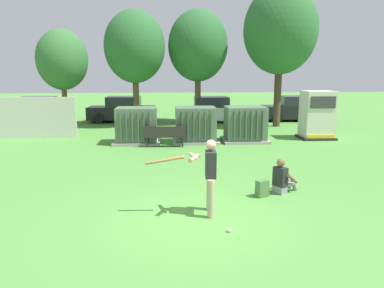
# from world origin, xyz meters

# --- Properties ---
(ground_plane) EXTENTS (96.00, 96.00, 0.00)m
(ground_plane) POSITION_xyz_m (0.00, 0.00, 0.00)
(ground_plane) COLOR #51933D
(fence_panel) EXTENTS (4.80, 0.12, 2.00)m
(fence_panel) POSITION_xyz_m (-7.46, 10.50, 1.00)
(fence_panel) COLOR beige
(fence_panel) RESTS_ON ground
(transformer_west) EXTENTS (2.10, 1.70, 1.62)m
(transformer_west) POSITION_xyz_m (-2.01, 8.93, 0.79)
(transformer_west) COLOR #9E9B93
(transformer_west) RESTS_ON ground
(transformer_mid_west) EXTENTS (2.10, 1.70, 1.62)m
(transformer_mid_west) POSITION_xyz_m (0.66, 8.95, 0.79)
(transformer_mid_west) COLOR #9E9B93
(transformer_mid_west) RESTS_ON ground
(transformer_mid_east) EXTENTS (2.10, 1.70, 1.62)m
(transformer_mid_east) POSITION_xyz_m (2.97, 8.96, 0.79)
(transformer_mid_east) COLOR #9E9B93
(transformer_mid_east) RESTS_ON ground
(generator_enclosure) EXTENTS (1.60, 1.40, 2.30)m
(generator_enclosure) POSITION_xyz_m (6.59, 9.49, 1.14)
(generator_enclosure) COLOR #262626
(generator_enclosure) RESTS_ON ground
(park_bench) EXTENTS (1.82, 0.50, 0.92)m
(park_bench) POSITION_xyz_m (-0.73, 7.92, 0.54)
(park_bench) COLOR #2D2823
(park_bench) RESTS_ON ground
(batter) EXTENTS (1.61, 0.72, 1.74)m
(batter) POSITION_xyz_m (0.28, 0.25, 0.98)
(batter) COLOR tan
(batter) RESTS_ON ground
(sports_ball) EXTENTS (0.09, 0.09, 0.09)m
(sports_ball) POSITION_xyz_m (0.61, -0.77, 0.04)
(sports_ball) COLOR white
(sports_ball) RESTS_ON ground
(seated_spectator) EXTENTS (0.78, 0.68, 0.96)m
(seated_spectator) POSITION_xyz_m (2.46, 1.63, 0.38)
(seated_spectator) COLOR gray
(seated_spectator) RESTS_ON ground
(backpack) EXTENTS (0.38, 0.35, 0.44)m
(backpack) POSITION_xyz_m (1.83, 1.34, 0.21)
(backpack) COLOR #4C723F
(backpack) RESTS_ON ground
(tree_left) EXTENTS (2.94, 2.94, 5.61)m
(tree_left) POSITION_xyz_m (-6.67, 14.67, 3.85)
(tree_left) COLOR brown
(tree_left) RESTS_ON ground
(tree_center_left) EXTENTS (3.49, 3.49, 6.68)m
(tree_center_left) POSITION_xyz_m (-2.44, 14.31, 4.58)
(tree_center_left) COLOR brown
(tree_center_left) RESTS_ON ground
(tree_center_right) EXTENTS (3.58, 3.58, 6.84)m
(tree_center_right) POSITION_xyz_m (1.28, 15.05, 4.69)
(tree_center_right) COLOR brown
(tree_center_right) RESTS_ON ground
(tree_right) EXTENTS (4.17, 4.17, 7.98)m
(tree_right) POSITION_xyz_m (5.83, 13.57, 5.47)
(tree_right) COLOR #4C3828
(tree_right) RESTS_ON ground
(parked_car_leftmost) EXTENTS (4.25, 2.02, 1.62)m
(parked_car_leftmost) POSITION_xyz_m (-8.97, 16.35, 0.75)
(parked_car_leftmost) COLOR maroon
(parked_car_leftmost) RESTS_ON ground
(parked_car_left_of_center) EXTENTS (4.25, 2.02, 1.62)m
(parked_car_left_of_center) POSITION_xyz_m (-3.50, 16.21, 0.75)
(parked_car_left_of_center) COLOR black
(parked_car_left_of_center) RESTS_ON ground
(parked_car_right_of_center) EXTENTS (4.24, 2.01, 1.62)m
(parked_car_right_of_center) POSITION_xyz_m (2.08, 15.62, 0.75)
(parked_car_right_of_center) COLOR silver
(parked_car_right_of_center) RESTS_ON ground
(parked_car_rightmost) EXTENTS (4.32, 2.17, 1.62)m
(parked_car_rightmost) POSITION_xyz_m (7.79, 15.92, 0.75)
(parked_car_rightmost) COLOR black
(parked_car_rightmost) RESTS_ON ground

